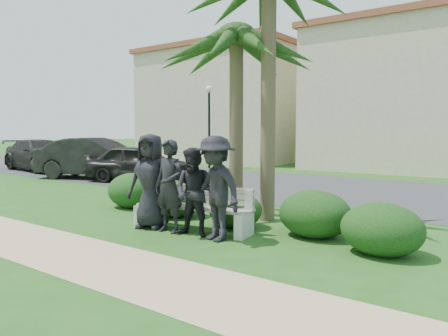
{
  "coord_description": "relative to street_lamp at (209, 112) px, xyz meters",
  "views": [
    {
      "loc": [
        5.34,
        -5.81,
        1.95
      ],
      "look_at": [
        0.23,
        1.0,
        1.23
      ],
      "focal_mm": 35.0,
      "sensor_mm": 36.0,
      "label": 1
    }
  ],
  "objects": [
    {
      "name": "man_b",
      "position": [
        8.51,
        -11.79,
        -2.05
      ],
      "size": [
        0.67,
        0.46,
        1.79
      ],
      "primitive_type": "imported",
      "rotation": [
        0.0,
        0.0,
        0.05
      ],
      "color": "black",
      "rests_on": "ground"
    },
    {
      "name": "street_lamp",
      "position": [
        0.0,
        0.0,
        0.0
      ],
      "size": [
        0.36,
        0.36,
        4.29
      ],
      "color": "black",
      "rests_on": "ground"
    },
    {
      "name": "hedge_c",
      "position": [
        7.54,
        -10.51,
        -2.56
      ],
      "size": [
        1.19,
        0.98,
        0.78
      ],
      "primitive_type": "ellipsoid",
      "color": "black",
      "rests_on": "ground"
    },
    {
      "name": "car_c",
      "position": [
        -5.86,
        -6.02,
        -2.18
      ],
      "size": [
        5.49,
        2.79,
        1.53
      ],
      "primitive_type": "imported",
      "rotation": [
        0.0,
        0.0,
        1.44
      ],
      "color": "black",
      "rests_on": "ground"
    },
    {
      "name": "man_d",
      "position": [
        9.61,
        -11.76,
        -2.01
      ],
      "size": [
        1.33,
        0.95,
        1.87
      ],
      "primitive_type": "imported",
      "rotation": [
        0.0,
        0.0,
        -0.22
      ],
      "color": "black",
      "rests_on": "ground"
    },
    {
      "name": "ground",
      "position": [
        9.0,
        -12.0,
        -2.94
      ],
      "size": [
        160.0,
        160.0,
        0.0
      ],
      "primitive_type": "plane",
      "color": "#214F16",
      "rests_on": "ground"
    },
    {
      "name": "hedge_d",
      "position": [
        9.24,
        -10.65,
        -2.56
      ],
      "size": [
        1.17,
        0.97,
        0.76
      ],
      "primitive_type": "ellipsoid",
      "color": "black",
      "rests_on": "ground"
    },
    {
      "name": "stucco_bldg_left",
      "position": [
        -3.0,
        6.0,
        0.72
      ],
      "size": [
        10.4,
        8.4,
        7.3
      ],
      "color": "tan",
      "rests_on": "ground"
    },
    {
      "name": "hedge_e",
      "position": [
        10.91,
        -10.43,
        -2.49
      ],
      "size": [
        1.38,
        1.14,
        0.9
      ],
      "primitive_type": "ellipsoid",
      "color": "black",
      "rests_on": "ground"
    },
    {
      "name": "palm_left",
      "position": [
        8.49,
        -9.54,
        1.14
      ],
      "size": [
        3.0,
        3.0,
        5.03
      ],
      "color": "brown",
      "rests_on": "ground"
    },
    {
      "name": "car_a",
      "position": [
        1.69,
        -6.36,
        -2.23
      ],
      "size": [
        4.51,
        3.19,
        1.43
      ],
      "primitive_type": "imported",
      "rotation": [
        0.0,
        0.0,
        1.97
      ],
      "color": "black",
      "rests_on": "ground"
    },
    {
      "name": "hedge_b",
      "position": [
        7.37,
        -10.63,
        -2.51
      ],
      "size": [
        1.34,
        1.1,
        0.87
      ],
      "primitive_type": "ellipsoid",
      "color": "black",
      "rests_on": "ground"
    },
    {
      "name": "stucco_bldg_right",
      "position": [
        8.0,
        6.0,
        0.72
      ],
      "size": [
        8.4,
        8.4,
        7.3
      ],
      "color": "tan",
      "rests_on": "ground"
    },
    {
      "name": "man_c",
      "position": [
        9.12,
        -11.76,
        -2.12
      ],
      "size": [
        0.91,
        0.77,
        1.65
      ],
      "primitive_type": "imported",
      "rotation": [
        0.0,
        0.0,
        0.2
      ],
      "color": "black",
      "rests_on": "ground"
    },
    {
      "name": "hedge_f",
      "position": [
        12.27,
        -10.88,
        -2.52
      ],
      "size": [
        1.31,
        1.08,
        0.85
      ],
      "primitive_type": "ellipsoid",
      "color": "black",
      "rests_on": "ground"
    },
    {
      "name": "asphalt_street",
      "position": [
        9.0,
        -4.0,
        -2.94
      ],
      "size": [
        160.0,
        8.0,
        0.01
      ],
      "primitive_type": "cube",
      "color": "#2D2D30",
      "rests_on": "ground"
    },
    {
      "name": "park_bench",
      "position": [
        8.78,
        -11.41,
        -2.56
      ],
      "size": [
        2.51,
        0.95,
        0.85
      ],
      "rotation": [
        0.0,
        0.0,
        0.17
      ],
      "color": "#9E9685",
      "rests_on": "ground"
    },
    {
      "name": "hedge_a",
      "position": [
        5.83,
        -10.36,
        -2.49
      ],
      "size": [
        1.4,
        1.15,
        0.91
      ],
      "primitive_type": "ellipsoid",
      "color": "black",
      "rests_on": "ground"
    },
    {
      "name": "footpath",
      "position": [
        9.0,
        -13.8,
        -2.94
      ],
      "size": [
        30.0,
        1.6,
        0.01
      ],
      "primitive_type": "cube",
      "color": "tan",
      "rests_on": "ground"
    },
    {
      "name": "car_b",
      "position": [
        -0.58,
        -6.63,
        -2.11
      ],
      "size": [
        5.35,
        3.59,
        1.67
      ],
      "primitive_type": "imported",
      "rotation": [
        0.0,
        0.0,
        1.97
      ],
      "color": "black",
      "rests_on": "ground"
    },
    {
      "name": "man_a",
      "position": [
        7.94,
        -11.74,
        -1.99
      ],
      "size": [
        1.06,
        0.84,
        1.9
      ],
      "primitive_type": "imported",
      "rotation": [
        0.0,
        0.0,
        0.29
      ],
      "color": "black",
      "rests_on": "ground"
    }
  ]
}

